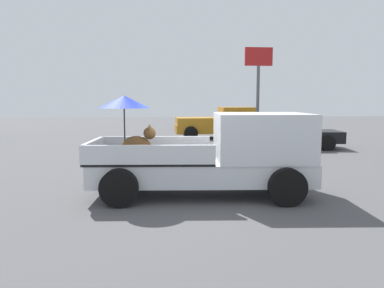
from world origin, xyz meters
TOP-DOWN VIEW (x-y plane):
  - ground_plane at (0.00, 0.00)m, footprint 80.00×80.00m
  - pickup_truck_main at (0.42, -0.04)m, footprint 5.19×2.58m
  - pickup_truck_red at (2.73, 12.83)m, footprint 4.83×2.22m
  - parked_sedan_near at (5.20, 7.90)m, footprint 4.49×2.39m
  - motel_sign at (4.12, 9.79)m, footprint 1.40×0.16m

SIDE VIEW (x-z plane):
  - ground_plane at x=0.00m, z-range 0.00..0.00m
  - parked_sedan_near at x=5.20m, z-range 0.08..1.41m
  - pickup_truck_red at x=2.73m, z-range -0.03..1.77m
  - pickup_truck_main at x=0.42m, z-range -0.19..2.12m
  - motel_sign at x=4.12m, z-range 1.00..5.82m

